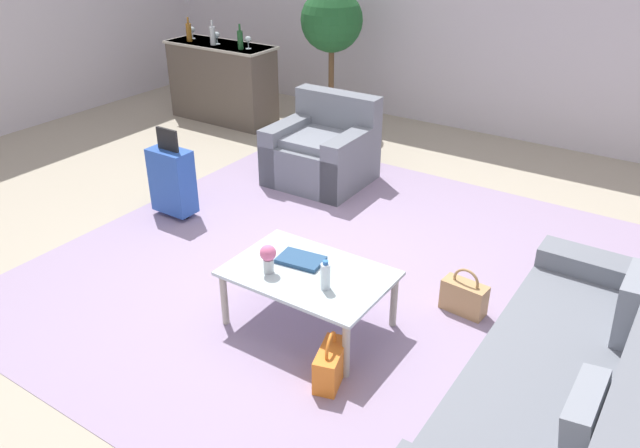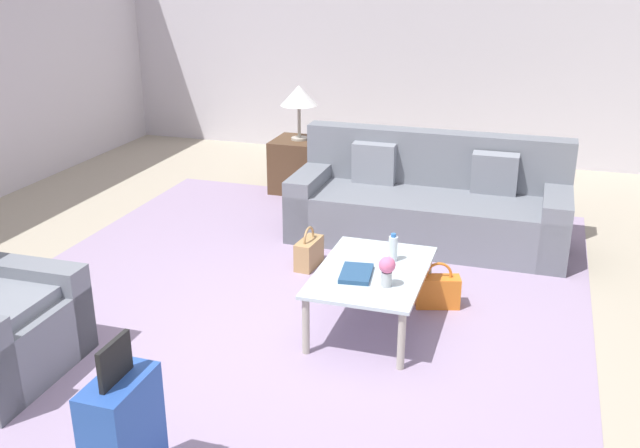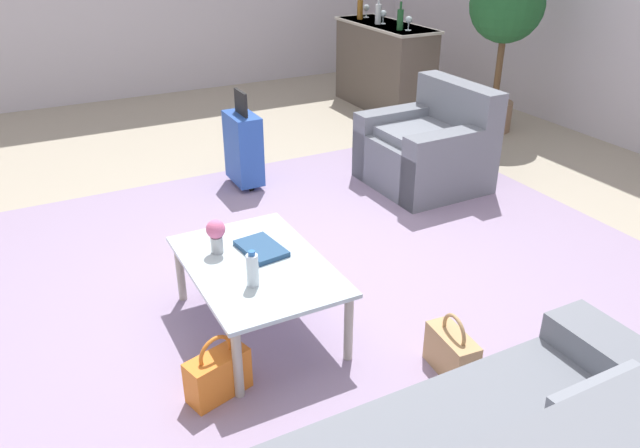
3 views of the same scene
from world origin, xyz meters
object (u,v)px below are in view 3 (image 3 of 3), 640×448
Objects in this scene: coffee_table at (257,271)px; wine_bottle_clear at (378,14)px; flower_vase at (216,233)px; wine_bottle_green at (400,19)px; wine_glass_right_of_centre at (409,20)px; suitcase_blue at (243,147)px; wine_glass_left_of_centre at (383,14)px; potted_ficus at (505,18)px; wine_glass_leftmost at (366,8)px; handbag_tan at (452,352)px; water_bottle at (252,270)px; wine_bottle_amber at (360,9)px; armchair at (430,151)px; bar_console at (384,65)px; handbag_orange at (218,374)px; coffee_table_book at (261,248)px.

wine_bottle_clear is at bearing 139.55° from coffee_table.
flower_vase is 4.28m from wine_bottle_green.
wine_glass_right_of_centre is at bearing 7.23° from wine_bottle_clear.
wine_bottle_clear is 2.85m from suitcase_blue.
wine_bottle_clear is (-0.01, -0.06, 0.01)m from wine_glass_left_of_centre.
coffee_table is 0.64× the size of potted_ficus.
wine_glass_leftmost is 0.43× the size of handbag_tan.
wine_bottle_amber is (-4.12, 3.10, 0.59)m from water_bottle.
armchair is 3.20× the size of wine_bottle_clear.
water_bottle is 1.12m from handbag_tan.
wine_bottle_clear is 5.00m from handbag_tan.
wine_glass_left_of_centre is at bearing -90.00° from bar_console.
wine_bottle_amber reaches higher than bar_console.
wine_bottle_green is at bearing -8.48° from wine_glass_leftmost.
coffee_table is 3.02× the size of handbag_orange.
wine_glass_left_of_centre is (-3.70, 3.16, 0.58)m from water_bottle.
potted_ficus reaches higher than wine_bottle_amber.
potted_ficus reaches higher than handbag_tan.
water_bottle is at bearing -36.91° from wine_bottle_amber.
wine_glass_left_of_centre is at bearing 139.54° from water_bottle.
armchair is 2.68× the size of handbag_orange.
wine_glass_right_of_centre is (-3.00, 3.06, 0.73)m from coffee_table.
coffee_table is 4.38m from potted_ficus.
coffee_table_book is at bearing -37.49° from wine_bottle_amber.
wine_bottle_green is 0.84× the size of handbag_tan.
armchair reaches higher than flower_vase.
wine_bottle_amber is at bearing -175.95° from wine_glass_right_of_centre.
wine_glass_leftmost is at bearing 160.33° from armchair.
potted_ficus is at bearing 17.39° from wine_glass_leftmost.
wine_glass_leftmost is at bearing 141.93° from coffee_table.
coffee_table is 0.16m from coffee_table_book.
coffee_table_book is at bearing -46.02° from wine_glass_right_of_centre.
potted_ficus is (-1.98, 3.85, 0.65)m from flower_vase.
potted_ficus is (-0.90, 1.53, 0.90)m from armchair.
wine_bottle_green is at bearing 128.05° from coffee_table_book.
wine_glass_leftmost is 3.24m from suitcase_blue.
suitcase_blue is at bearing -57.99° from bar_console.
wine_bottle_green reaches higher than handbag_orange.
bar_console reaches higher than suitcase_blue.
wine_glass_left_of_centre is at bearing -8.98° from wine_glass_leftmost.
flower_vase is (-0.42, -0.05, 0.03)m from water_bottle.
flower_vase is at bearing -44.35° from wine_glass_left_of_centre.
handbag_orange is (0.56, -0.48, -0.32)m from coffee_table_book.
wine_bottle_clear is at bearing 140.18° from water_bottle.
wine_bottle_amber is 1.00× the size of wine_bottle_clear.
wine_bottle_amber reaches higher than handbag_tan.
suitcase_blue is (1.50, -2.36, -0.75)m from wine_glass_left_of_centre.
wine_bottle_amber is at bearing 180.00° from wine_bottle_green.
bar_console is at bearing 122.01° from suitcase_blue.
bar_console is at bearing 139.14° from water_bottle.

